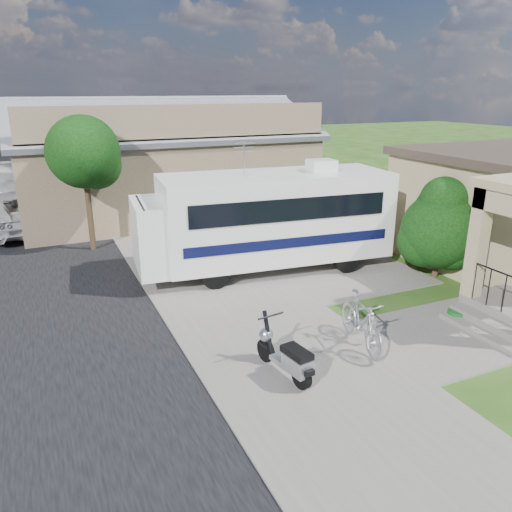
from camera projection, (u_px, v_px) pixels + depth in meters
name	position (u px, v px, depth m)	size (l,w,h in m)	color
ground	(322.00, 340.00, 11.16)	(120.00, 120.00, 0.00)	#203F11
sidewalk_slab	(165.00, 233.00, 19.40)	(4.00, 80.00, 0.06)	slate
driveway_slab	(288.00, 268.00, 15.62)	(7.00, 6.00, 0.05)	slate
walk_slab	(457.00, 333.00, 11.46)	(4.00, 3.00, 0.05)	slate
warehouse	(162.00, 167.00, 22.59)	(12.50, 8.40, 5.04)	brown
street_tree_a	(87.00, 155.00, 16.50)	(2.44, 2.40, 4.58)	black
street_tree_b	(63.00, 129.00, 25.08)	(2.44, 2.40, 4.73)	black
street_tree_c	(53.00, 124.00, 32.95)	(2.44, 2.40, 4.42)	black
motorhome	(266.00, 217.00, 14.99)	(7.81, 3.12, 3.90)	silver
shrub	(440.00, 226.00, 14.51)	(2.46, 2.34, 3.01)	black
scooter	(287.00, 356.00, 9.53)	(0.66, 1.68, 1.11)	black
bicycle	(361.00, 324.00, 10.65)	(0.55, 1.95, 1.17)	#A6A5AD
pickup_truck	(18.00, 210.00, 19.64)	(2.62, 5.68, 1.58)	silver
van	(13.00, 182.00, 25.56)	(2.24, 5.51, 1.60)	silver
garden_hose	(457.00, 316.00, 12.14)	(0.45, 0.45, 0.20)	#125A1B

